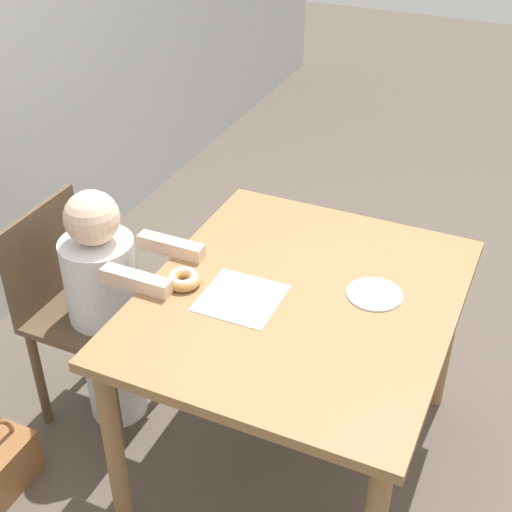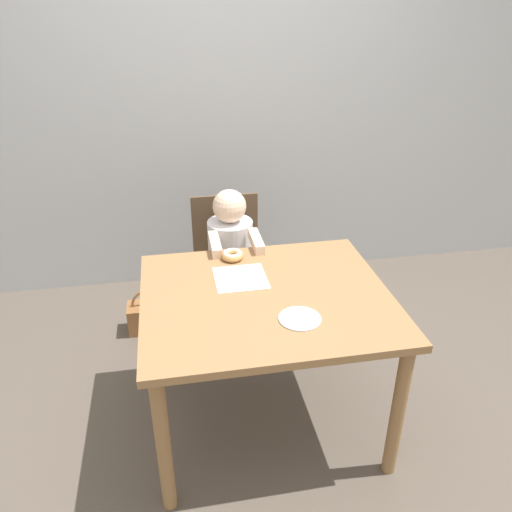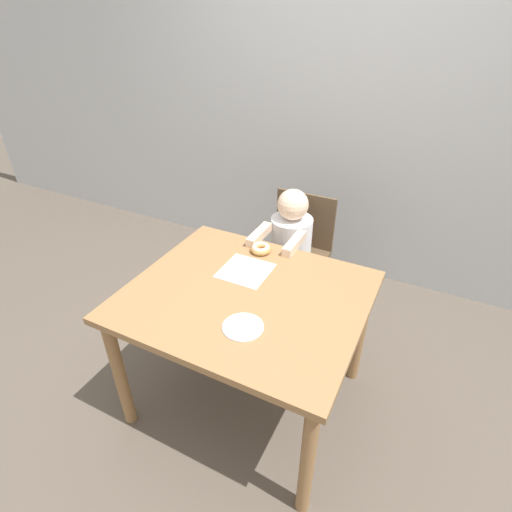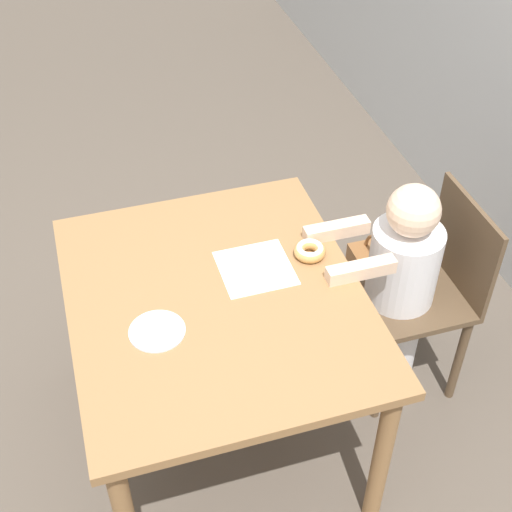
# 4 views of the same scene
# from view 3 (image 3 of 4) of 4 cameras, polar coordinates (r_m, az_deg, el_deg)

# --- Properties ---
(ground_plane) EXTENTS (12.00, 12.00, 0.00)m
(ground_plane) POSITION_cam_3_polar(r_m,az_deg,el_deg) (2.39, -1.18, -19.32)
(ground_plane) COLOR brown
(wall_back) EXTENTS (8.00, 0.05, 2.50)m
(wall_back) POSITION_cam_3_polar(r_m,az_deg,el_deg) (2.98, 13.26, 19.63)
(wall_back) COLOR silver
(wall_back) RESTS_ON ground_plane
(dining_table) EXTENTS (1.09, 0.94, 0.73)m
(dining_table) POSITION_cam_3_polar(r_m,az_deg,el_deg) (1.93, -1.40, -7.62)
(dining_table) COLOR olive
(dining_table) RESTS_ON ground_plane
(chair) EXTENTS (0.40, 0.40, 0.85)m
(chair) POSITION_cam_3_polar(r_m,az_deg,el_deg) (2.66, 5.72, 0.11)
(chair) COLOR brown
(chair) RESTS_ON ground_plane
(child_figure) EXTENTS (0.27, 0.47, 0.96)m
(child_figure) POSITION_cam_3_polar(r_m,az_deg,el_deg) (2.55, 4.81, -0.57)
(child_figure) COLOR white
(child_figure) RESTS_ON ground_plane
(donut) EXTENTS (0.11, 0.11, 0.04)m
(donut) POSITION_cam_3_polar(r_m,az_deg,el_deg) (2.15, 0.70, 1.08)
(donut) COLOR tan
(donut) RESTS_ON dining_table
(napkin) EXTENTS (0.24, 0.24, 0.00)m
(napkin) POSITION_cam_3_polar(r_m,az_deg,el_deg) (2.01, -1.53, -2.09)
(napkin) COLOR white
(napkin) RESTS_ON dining_table
(handbag) EXTENTS (0.29, 0.16, 0.30)m
(handbag) POSITION_cam_3_polar(r_m,az_deg,el_deg) (3.08, -2.82, -2.79)
(handbag) COLOR brown
(handbag) RESTS_ON ground_plane
(plate) EXTENTS (0.17, 0.17, 0.01)m
(plate) POSITION_cam_3_polar(r_m,az_deg,el_deg) (1.69, -1.87, -10.09)
(plate) COLOR silver
(plate) RESTS_ON dining_table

